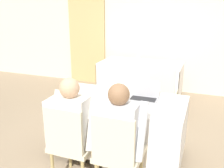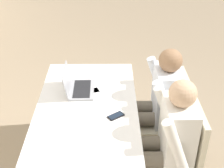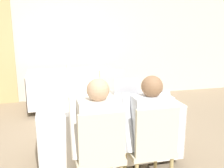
# 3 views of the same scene
# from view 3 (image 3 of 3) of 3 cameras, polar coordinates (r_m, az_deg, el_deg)

# --- Properties ---
(ground_plane) EXTENTS (24.00, 24.00, 0.00)m
(ground_plane) POSITION_cam_3_polar(r_m,az_deg,el_deg) (3.25, -0.96, -16.65)
(ground_plane) COLOR gray
(wall_back) EXTENTS (12.00, 0.06, 2.70)m
(wall_back) POSITION_cam_3_polar(r_m,az_deg,el_deg) (5.63, -7.92, 10.31)
(wall_back) COLOR beige
(wall_back) RESTS_ON ground_plane
(conference_table_near) EXTENTS (1.61, 0.84, 0.75)m
(conference_table_near) POSITION_cam_3_polar(r_m,az_deg,el_deg) (3.01, -1.01, -7.16)
(conference_table_near) COLOR white
(conference_table_near) RESTS_ON ground_plane
(conference_table_far) EXTENTS (1.61, 0.84, 0.75)m
(conference_table_far) POSITION_cam_3_polar(r_m,az_deg,el_deg) (4.97, -9.57, 0.82)
(conference_table_far) COLOR white
(conference_table_far) RESTS_ON ground_plane
(laptop) EXTENTS (0.34, 0.26, 0.22)m
(laptop) POSITION_cam_3_polar(r_m,az_deg,el_deg) (3.10, 3.91, -2.17)
(laptop) COLOR #99999E
(laptop) RESTS_ON conference_table_near
(cell_phone) EXTENTS (0.13, 0.14, 0.01)m
(cell_phone) POSITION_cam_3_polar(r_m,az_deg,el_deg) (2.71, -1.57, -5.28)
(cell_phone) COLOR black
(cell_phone) RESTS_ON conference_table_near
(paper_beside_laptop) EXTENTS (0.30, 0.35, 0.00)m
(paper_beside_laptop) POSITION_cam_3_polar(r_m,az_deg,el_deg) (3.03, 2.62, -3.40)
(paper_beside_laptop) COLOR white
(paper_beside_laptop) RESTS_ON conference_table_near
(paper_centre_table) EXTENTS (0.28, 0.34, 0.00)m
(paper_centre_table) POSITION_cam_3_polar(r_m,az_deg,el_deg) (3.08, 5.02, -3.14)
(paper_centre_table) COLOR white
(paper_centre_table) RESTS_ON conference_table_near
(paper_left_edge) EXTENTS (0.29, 0.35, 0.00)m
(paper_left_edge) POSITION_cam_3_polar(r_m,az_deg,el_deg) (2.95, -11.25, -4.08)
(paper_left_edge) COLOR white
(paper_left_edge) RESTS_ON conference_table_near
(water_bottle) EXTENTS (0.07, 0.07, 0.22)m
(water_bottle) POSITION_cam_3_polar(r_m,az_deg,el_deg) (4.81, -9.98, 3.79)
(water_bottle) COLOR #B7B7C1
(water_bottle) RESTS_ON conference_table_far
(chair_near_left) EXTENTS (0.44, 0.44, 0.92)m
(chair_near_left) POSITION_cam_3_polar(r_m,az_deg,el_deg) (2.34, -2.89, -15.07)
(chair_near_left) COLOR tan
(chair_near_left) RESTS_ON ground_plane
(chair_near_right) EXTENTS (0.44, 0.44, 0.92)m
(chair_near_right) POSITION_cam_3_polar(r_m,az_deg,el_deg) (2.48, 8.88, -13.54)
(chair_near_right) COLOR tan
(chair_near_right) RESTS_ON ground_plane
(chair_far_spare) EXTENTS (0.44, 0.44, 0.92)m
(chair_far_spare) POSITION_cam_3_polar(r_m,az_deg,el_deg) (4.26, -0.52, -1.88)
(chair_far_spare) COLOR tan
(chair_far_spare) RESTS_ON ground_plane
(person_checkered_shirt) EXTENTS (0.50, 0.52, 1.18)m
(person_checkered_shirt) POSITION_cam_3_polar(r_m,az_deg,el_deg) (2.36, -3.45, -10.49)
(person_checkered_shirt) COLOR #665B4C
(person_checkered_shirt) RESTS_ON ground_plane
(person_white_shirt) EXTENTS (0.50, 0.52, 1.18)m
(person_white_shirt) POSITION_cam_3_polar(r_m,az_deg,el_deg) (2.50, 8.06, -9.25)
(person_white_shirt) COLOR #665B4C
(person_white_shirt) RESTS_ON ground_plane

